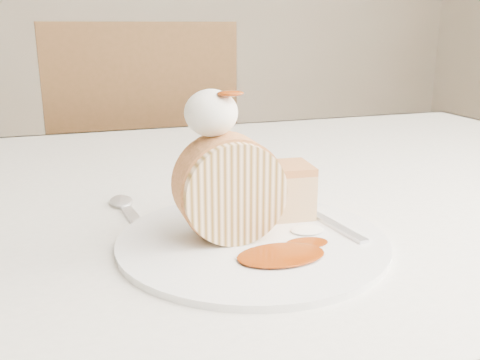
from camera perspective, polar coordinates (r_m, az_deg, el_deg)
name	(u,v)px	position (r m, az deg, el deg)	size (l,w,h in m)	color
table	(236,243)	(0.78, -0.42, -6.70)	(1.40, 0.90, 0.75)	beige
chair_far	(140,182)	(1.47, -10.67, -0.23)	(0.49, 0.49, 0.97)	brown
plate	(252,241)	(0.55, 1.33, -6.49)	(0.27, 0.27, 0.01)	white
roulade_slice	(230,189)	(0.53, -1.12, -0.93)	(0.10, 0.10, 0.06)	#FFDDB1
cake_chunk	(283,193)	(0.60, 4.60, -1.44)	(0.06, 0.06, 0.05)	#D1864F
whipped_cream	(211,113)	(0.52, -3.11, 7.16)	(0.05, 0.05, 0.05)	white
caramel_drizzle	(230,87)	(0.51, -1.02, 9.88)	(0.03, 0.02, 0.01)	#7D2A05
caramel_pool	(281,255)	(0.50, 4.39, -7.96)	(0.09, 0.06, 0.00)	#7D2A05
fork	(330,223)	(0.59, 9.62, -4.55)	(0.02, 0.16, 0.00)	silver
spoon	(141,226)	(0.60, -10.56, -4.83)	(0.02, 0.17, 0.00)	silver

